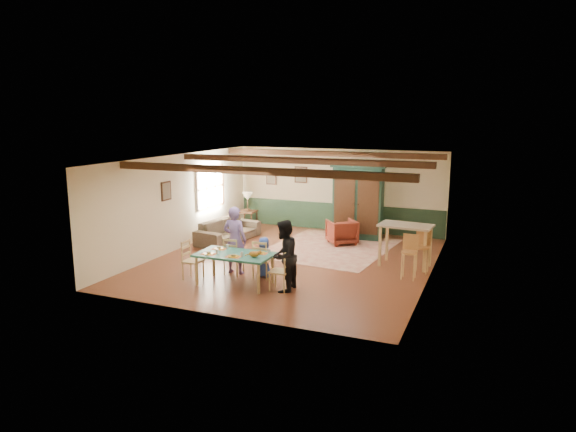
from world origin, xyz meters
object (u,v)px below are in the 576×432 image
at_px(end_table, 248,221).
at_px(dining_table, 235,269).
at_px(bar_stool_left, 409,257).
at_px(dining_chair_far_left, 234,256).
at_px(sofa, 228,230).
at_px(armchair, 342,232).
at_px(dining_chair_far_right, 263,259).
at_px(person_woman, 284,256).
at_px(dining_chair_end_right, 280,270).
at_px(person_man, 235,240).
at_px(armoire, 358,201).
at_px(dining_chair_end_left, 193,260).
at_px(bar_stool_right, 422,252).
at_px(counter_table, 405,245).
at_px(person_child, 264,257).
at_px(table_lamp, 248,202).
at_px(cat, 254,253).

bearing_deg(end_table, dining_table, -66.29).
distance_m(end_table, bar_stool_left, 6.58).
bearing_deg(dining_chair_far_left, end_table, -68.28).
bearing_deg(bar_stool_left, sofa, 162.94).
xyz_separation_m(dining_table, armchair, (1.18, 4.51, 0.01)).
xyz_separation_m(dining_chair_far_right, sofa, (-2.49, 2.84, -0.12)).
xyz_separation_m(dining_chair_far_right, person_woman, (0.82, -0.67, 0.33)).
height_order(dining_chair_end_right, person_man, person_man).
height_order(dining_table, armoire, armoire).
relative_size(dining_chair_end_left, bar_stool_right, 0.87).
bearing_deg(dining_chair_far_right, armchair, -102.87).
relative_size(dining_chair_end_right, armchair, 1.13).
bearing_deg(person_woman, counter_table, 142.86).
xyz_separation_m(person_woman, person_child, (-0.82, 0.75, -0.31)).
height_order(sofa, bar_stool_right, bar_stool_right).
bearing_deg(bar_stool_left, counter_table, 103.59).
bearing_deg(bar_stool_right, counter_table, 139.50).
bearing_deg(dining_chair_far_left, dining_table, 119.05).
bearing_deg(armchair, armoire, -142.59).
height_order(dining_chair_end_right, person_woman, person_woman).
bearing_deg(person_man, dining_chair_end_left, 46.85).
bearing_deg(dining_chair_end_left, dining_chair_far_right, -65.08).
bearing_deg(armchair, person_child, 40.35).
height_order(person_child, sofa, person_child).
relative_size(dining_chair_end_right, bar_stool_left, 0.87).
height_order(dining_table, end_table, dining_table).
bearing_deg(counter_table, table_lamp, 158.94).
height_order(armchair, bar_stool_right, bar_stool_right).
distance_m(dining_chair_end_left, armchair, 5.07).
bearing_deg(dining_chair_far_left, dining_chair_end_left, 43.83).
xyz_separation_m(dining_chair_far_left, sofa, (-1.73, 2.85, -0.12)).
xyz_separation_m(cat, bar_stool_right, (3.25, 2.57, -0.28)).
distance_m(dining_chair_end_left, person_child, 1.66).
xyz_separation_m(person_child, armoire, (1.05, 4.64, 0.68)).
bearing_deg(person_man, cat, 136.55).
height_order(dining_chair_far_right, cat, dining_chair_far_right).
relative_size(person_woman, cat, 4.58).
height_order(sofa, end_table, same).
xyz_separation_m(person_child, armchair, (0.81, 3.74, -0.11)).
xyz_separation_m(person_man, armoire, (1.81, 4.65, 0.34)).
xyz_separation_m(dining_chair_end_left, sofa, (-1.02, 3.55, -0.12)).
height_order(dining_chair_far_left, dining_chair_end_right, same).
bearing_deg(dining_chair_far_left, bar_stool_right, -157.61).
height_order(person_man, person_child, person_man).
bearing_deg(armoire, person_woman, -95.15).
height_order(armchair, table_lamp, table_lamp).
bearing_deg(dining_chair_far_left, sofa, -59.75).
bearing_deg(dining_table, bar_stool_right, 33.27).
distance_m(dining_table, end_table, 5.50).
bearing_deg(end_table, counter_table, -21.06).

